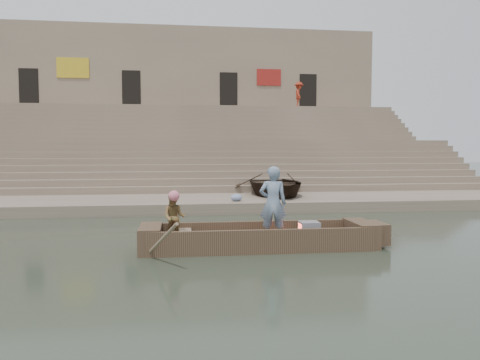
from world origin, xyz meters
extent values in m
plane|color=#283125|center=(0.00, 0.00, 0.00)|extent=(120.00, 120.00, 0.00)
cube|color=gray|center=(0.00, 8.00, 0.20)|extent=(32.00, 4.00, 0.40)
cube|color=gray|center=(0.00, 15.50, 1.40)|extent=(32.00, 3.00, 2.80)
cube|color=gray|center=(0.00, 22.50, 2.60)|extent=(32.00, 3.00, 5.20)
cube|color=gray|center=(0.00, 10.25, 0.35)|extent=(32.00, 0.50, 0.70)
cube|color=gray|center=(0.00, 10.75, 0.50)|extent=(32.00, 0.50, 1.00)
cube|color=gray|center=(0.00, 11.25, 0.65)|extent=(32.00, 0.50, 1.30)
cube|color=gray|center=(0.00, 11.75, 0.80)|extent=(32.00, 0.50, 1.60)
cube|color=gray|center=(0.00, 12.25, 0.95)|extent=(32.00, 0.50, 1.90)
cube|color=gray|center=(0.00, 12.75, 1.10)|extent=(32.00, 0.50, 2.20)
cube|color=gray|center=(0.00, 13.25, 1.25)|extent=(32.00, 0.50, 2.50)
cube|color=gray|center=(0.00, 13.75, 1.40)|extent=(32.00, 0.50, 2.80)
cube|color=gray|center=(0.00, 17.25, 1.55)|extent=(32.00, 0.50, 3.10)
cube|color=gray|center=(0.00, 17.75, 1.70)|extent=(32.00, 0.50, 3.40)
cube|color=gray|center=(0.00, 18.25, 1.85)|extent=(32.00, 0.50, 3.70)
cube|color=gray|center=(0.00, 18.75, 2.00)|extent=(32.00, 0.50, 4.00)
cube|color=gray|center=(0.00, 19.25, 2.15)|extent=(32.00, 0.50, 4.30)
cube|color=gray|center=(0.00, 19.75, 2.30)|extent=(32.00, 0.50, 4.60)
cube|color=gray|center=(0.00, 20.25, 2.45)|extent=(32.00, 0.50, 4.90)
cube|color=gray|center=(0.00, 20.75, 2.60)|extent=(32.00, 0.50, 5.20)
cube|color=gray|center=(0.00, 26.50, 5.60)|extent=(32.00, 5.00, 11.20)
cube|color=black|center=(-9.00, 24.05, 6.60)|extent=(1.30, 0.18, 2.60)
cube|color=black|center=(-2.00, 24.05, 6.60)|extent=(1.30, 0.18, 2.60)
cube|color=black|center=(5.00, 24.05, 6.60)|extent=(1.30, 0.18, 2.60)
cube|color=black|center=(11.00, 24.05, 6.60)|extent=(1.30, 0.18, 2.60)
cube|color=gold|center=(-6.00, 23.98, 8.00)|extent=(2.20, 0.10, 1.40)
cube|color=maroon|center=(8.00, 23.98, 7.60)|extent=(1.80, 0.10, 1.20)
cube|color=brown|center=(3.25, 0.39, 0.11)|extent=(5.00, 1.30, 0.22)
cube|color=brown|center=(3.25, -0.23, 0.28)|extent=(5.20, 0.12, 0.56)
cube|color=brown|center=(3.25, 1.01, 0.28)|extent=(5.20, 0.12, 0.56)
cube|color=brown|center=(0.70, 0.39, 0.30)|extent=(0.50, 1.30, 0.60)
cube|color=brown|center=(5.80, 0.39, 0.30)|extent=(0.50, 1.30, 0.60)
cube|color=brown|center=(6.20, 0.39, 0.32)|extent=(0.35, 0.90, 0.50)
cube|color=#937A5B|center=(1.50, 0.39, 0.40)|extent=(0.30, 1.20, 0.08)
cylinder|color=#937A5B|center=(0.85, -0.51, 0.30)|extent=(1.03, 2.10, 1.36)
sphere|color=pink|center=(1.25, 0.49, 1.28)|extent=(0.26, 0.26, 0.26)
imported|color=navy|center=(3.57, 0.28, 1.10)|extent=(0.71, 0.53, 1.76)
imported|color=#2A7F33|center=(1.25, 0.49, 0.78)|extent=(0.61, 0.52, 1.12)
cube|color=gray|center=(4.49, 0.39, 0.42)|extent=(0.46, 0.42, 0.40)
cube|color=#E5593F|center=(4.28, 0.39, 0.42)|extent=(0.04, 0.34, 0.32)
imported|color=#2D2116|center=(5.35, 8.74, 0.87)|extent=(3.31, 4.58, 0.94)
imported|color=maroon|center=(9.68, 21.60, 6.09)|extent=(0.87, 1.26, 1.78)
ellipsoid|color=#3F5999|center=(3.49, 6.82, 0.53)|extent=(0.44, 0.44, 0.26)
ellipsoid|color=#3F5999|center=(5.63, 9.05, 0.53)|extent=(0.44, 0.44, 0.26)
camera|label=1|loc=(1.39, -10.49, 2.41)|focal=34.96mm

